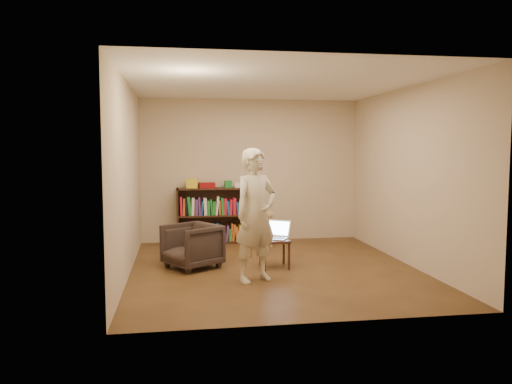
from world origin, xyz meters
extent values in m
plane|color=#402914|center=(0.00, 0.00, 0.00)|extent=(4.50, 4.50, 0.00)
plane|color=white|center=(0.00, 0.00, 2.60)|extent=(4.50, 4.50, 0.00)
plane|color=#CAB299|center=(0.00, 2.25, 1.30)|extent=(4.00, 0.00, 4.00)
plane|color=#CAB299|center=(-2.00, 0.00, 1.30)|extent=(0.00, 4.50, 4.50)
plane|color=#CAB299|center=(2.00, 0.00, 1.30)|extent=(0.00, 4.50, 4.50)
cube|color=black|center=(-1.35, 2.08, 0.50)|extent=(0.03, 0.30, 1.00)
cube|color=black|center=(-0.18, 2.08, 0.50)|extent=(0.03, 0.30, 1.00)
cube|color=black|center=(-0.76, 2.22, 0.50)|extent=(1.20, 0.02, 1.00)
cube|color=black|center=(-0.76, 2.08, 0.01)|extent=(1.20, 0.30, 0.03)
cube|color=black|center=(-0.76, 2.08, 0.50)|extent=(1.14, 0.30, 0.03)
cube|color=black|center=(-0.76, 2.08, 0.98)|extent=(1.20, 0.30, 0.03)
cube|color=yellow|center=(-1.08, 2.09, 1.08)|extent=(0.22, 0.17, 0.16)
cube|color=maroon|center=(-0.82, 2.07, 1.05)|extent=(0.29, 0.22, 0.09)
cube|color=#207A2D|center=(-0.44, 2.09, 1.06)|extent=(0.13, 0.13, 0.13)
cube|color=white|center=(-0.26, 2.09, 1.04)|extent=(0.12, 0.12, 0.09)
cube|color=tan|center=(0.09, 1.70, 0.57)|extent=(0.41, 0.41, 0.04)
cylinder|color=tan|center=(-0.07, 1.54, 0.27)|extent=(0.04, 0.04, 0.55)
cylinder|color=tan|center=(0.26, 1.54, 0.27)|extent=(0.04, 0.04, 0.55)
cylinder|color=tan|center=(-0.07, 1.86, 0.27)|extent=(0.04, 0.04, 0.55)
cylinder|color=tan|center=(0.26, 1.86, 0.27)|extent=(0.04, 0.04, 0.55)
imported|color=#2E251F|center=(-1.15, 0.23, 0.32)|extent=(0.95, 0.95, 0.63)
cube|color=#331C11|center=(0.02, 0.07, 0.39)|extent=(0.40, 0.40, 0.04)
cylinder|color=#331C11|center=(-0.15, -0.11, 0.19)|extent=(0.04, 0.04, 0.38)
cylinder|color=#331C11|center=(0.20, -0.11, 0.19)|extent=(0.04, 0.04, 0.38)
cylinder|color=#331C11|center=(-0.15, 0.24, 0.19)|extent=(0.04, 0.04, 0.38)
cylinder|color=#331C11|center=(0.20, 0.24, 0.19)|extent=(0.04, 0.04, 0.38)
cube|color=silver|center=(0.03, 0.08, 0.42)|extent=(0.42, 0.39, 0.02)
cube|color=black|center=(0.03, 0.08, 0.43)|extent=(0.32, 0.27, 0.00)
cube|color=silver|center=(0.12, 0.22, 0.54)|extent=(0.34, 0.27, 0.23)
cube|color=#A7C2EA|center=(0.12, 0.22, 0.54)|extent=(0.30, 0.23, 0.19)
imported|color=beige|center=(-0.36, -0.62, 0.85)|extent=(0.74, 0.65, 1.71)
camera|label=1|loc=(-1.33, -6.85, 1.70)|focal=35.00mm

